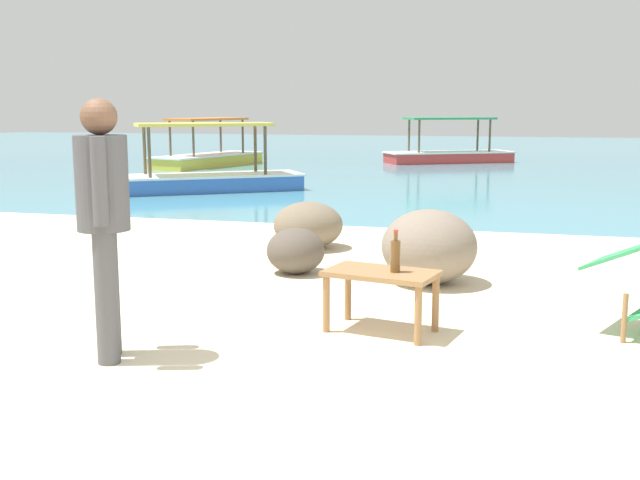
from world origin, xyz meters
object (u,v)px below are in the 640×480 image
bottle (395,255)px  person_standing (103,210)px  boat_yellow (208,156)px  boat_blue (205,177)px  boat_red (449,153)px  low_bench_table (381,281)px

bottle → person_standing: 1.96m
bottle → boat_yellow: size_ratio=0.08×
boat_blue → boat_red: size_ratio=0.98×
low_bench_table → boat_red: boat_red is taller
person_standing → boat_blue: 10.11m
person_standing → boat_yellow: size_ratio=0.42×
low_bench_table → boat_red: (-1.23, 17.36, -0.12)m
bottle → person_standing: (-1.64, -1.00, 0.39)m
low_bench_table → boat_red: 17.40m
bottle → boat_red: boat_red is taller
person_standing → boat_blue: person_standing is taller
bottle → boat_red: size_ratio=0.08×
low_bench_table → boat_blue: size_ratio=0.23×
low_bench_table → person_standing: 1.94m
boat_yellow → boat_red: size_ratio=1.02×
low_bench_table → boat_yellow: 16.16m
person_standing → boat_red: person_standing is taller
boat_blue → boat_red: 9.64m
boat_yellow → boat_blue: bearing=37.6°
boat_yellow → boat_red: (6.17, 3.00, 0.00)m
low_bench_table → bottle: bottle is taller
low_bench_table → boat_red: size_ratio=0.22×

